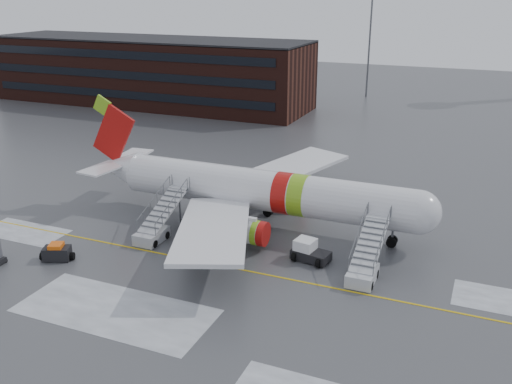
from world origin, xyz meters
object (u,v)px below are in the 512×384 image
at_px(airstair_aft, 156,227).
at_px(airliner, 255,190).
at_px(pushback_tug, 309,251).
at_px(airstair_fwd, 365,265).
at_px(baggage_tractor, 57,253).

bearing_deg(airstair_aft, airliner, 43.66).
bearing_deg(pushback_tug, airliner, 142.95).
distance_m(airstair_fwd, pushback_tug, 5.04).
height_order(airstair_fwd, airstair_aft, same).
bearing_deg(airliner, airstair_aft, -136.34).
height_order(airliner, airstair_aft, airliner).
relative_size(airstair_fwd, baggage_tractor, 2.61).
xyz_separation_m(airstair_fwd, baggage_tractor, (-24.09, -6.89, -0.45)).
bearing_deg(pushback_tug, airstair_fwd, -13.40).
bearing_deg(pushback_tug, airstair_aft, -175.23).
bearing_deg(baggage_tractor, airstair_aft, 52.76).
distance_m(airstair_aft, baggage_tractor, 8.66).
bearing_deg(airliner, pushback_tug, -37.05).
xyz_separation_m(airliner, baggage_tractor, (-12.08, -13.42, -2.80)).
distance_m(airliner, baggage_tractor, 18.28).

